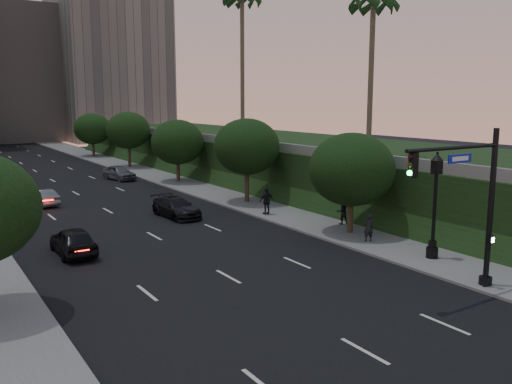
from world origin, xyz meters
TOP-DOWN VIEW (x-y plane):
  - ground at (0.00, 0.00)m, footprint 160.00×160.00m
  - road_surface at (0.00, 30.00)m, footprint 16.00×140.00m
  - sidewalk_right at (10.25, 30.00)m, footprint 4.50×140.00m
  - embankment at (22.00, 28.00)m, footprint 18.00×90.00m
  - parapet_wall at (13.50, 28.00)m, footprint 0.35×90.00m
  - office_block_mid at (6.00, 102.00)m, footprint 22.00×18.00m
  - office_block_right at (24.00, 96.00)m, footprint 20.00×22.00m
  - tree_right_a at (10.30, 8.00)m, footprint 5.20×5.20m
  - tree_right_b at (10.30, 20.00)m, footprint 5.20×5.20m
  - tree_right_c at (10.30, 33.00)m, footprint 5.20×5.20m
  - tree_right_d at (10.30, 47.00)m, footprint 5.20×5.20m
  - tree_right_e at (10.30, 62.00)m, footprint 5.20×5.20m
  - palm_mid at (17.50, 14.00)m, footprint 3.20×3.20m
  - traffic_signal_mast at (7.71, -2.35)m, footprint 5.68×0.56m
  - street_lamp at (10.14, 1.65)m, footprint 0.64×0.64m
  - pedestrian_signal at (8.51, -2.56)m, footprint 0.30×0.33m
  - sedan_near_left at (-5.10, 12.70)m, footprint 1.83×4.44m
  - sedan_mid_left at (-3.67, 27.81)m, footprint 2.10×4.06m
  - sedan_far_left at (-3.67, 40.70)m, footprint 3.59×6.18m
  - sedan_near_right at (3.41, 18.32)m, footprint 2.25×4.91m
  - sedan_far_right at (5.93, 37.86)m, footprint 2.64×4.74m
  - pedestrian_a at (9.66, 5.78)m, footprint 0.69×0.57m
  - pedestrian_b at (11.40, 9.95)m, footprint 0.93×0.82m
  - pedestrian_c at (8.92, 15.09)m, footprint 1.15×0.52m

SIDE VIEW (x-z plane):
  - ground at x=0.00m, z-range 0.00..0.00m
  - road_surface at x=0.00m, z-range 0.00..0.02m
  - sidewalk_right at x=10.25m, z-range 0.00..0.15m
  - sedan_mid_left at x=-3.67m, z-range 0.00..1.28m
  - sedan_near_right at x=3.41m, z-range 0.00..1.39m
  - sedan_near_left at x=-5.10m, z-range 0.00..1.51m
  - sedan_far_right at x=5.93m, z-range 0.00..1.52m
  - sedan_far_left at x=-3.67m, z-range 0.00..1.62m
  - pedestrian_b at x=11.40m, z-range 0.15..1.77m
  - pedestrian_a at x=9.66m, z-range 0.15..1.77m
  - pedestrian_c at x=8.92m, z-range 0.15..2.07m
  - pedestrian_signal at x=8.51m, z-range 0.32..2.82m
  - embankment at x=22.00m, z-range 0.00..4.00m
  - street_lamp at x=10.14m, z-range -0.18..5.44m
  - traffic_signal_mast at x=7.71m, z-range 0.17..7.17m
  - tree_right_a at x=10.30m, z-range 0.90..7.14m
  - tree_right_c at x=10.30m, z-range 0.90..7.14m
  - tree_right_e at x=10.30m, z-range 0.90..7.14m
  - parapet_wall at x=13.50m, z-range 4.00..4.70m
  - tree_right_b at x=10.30m, z-range 1.15..7.88m
  - tree_right_d at x=10.30m, z-range 1.15..7.88m
  - office_block_mid at x=6.00m, z-range 0.00..26.00m
  - palm_mid at x=17.50m, z-range 8.82..21.82m
  - office_block_right at x=24.00m, z-range 0.00..36.00m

